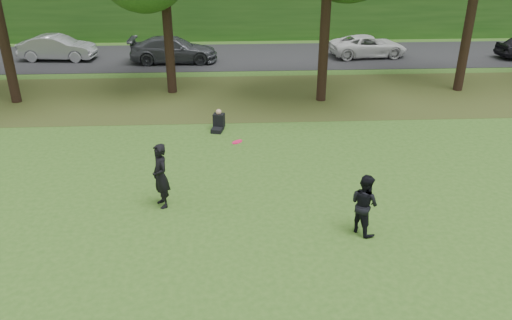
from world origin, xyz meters
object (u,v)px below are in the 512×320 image
at_px(player_right, 364,204).
at_px(seated_person, 218,122).
at_px(frisbee, 237,142).
at_px(player_left, 161,176).

bearing_deg(player_right, seated_person, -4.49).
bearing_deg(frisbee, player_right, -16.34).
distance_m(player_left, player_right, 5.66).
bearing_deg(seated_person, frisbee, -70.17).
distance_m(player_right, seated_person, 8.45).
distance_m(player_left, frisbee, 2.62).
xyz_separation_m(player_right, seated_person, (-3.88, 7.49, -0.52)).
bearing_deg(frisbee, player_left, 162.13).
relative_size(player_left, player_right, 1.15).
relative_size(player_left, frisbee, 5.00).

